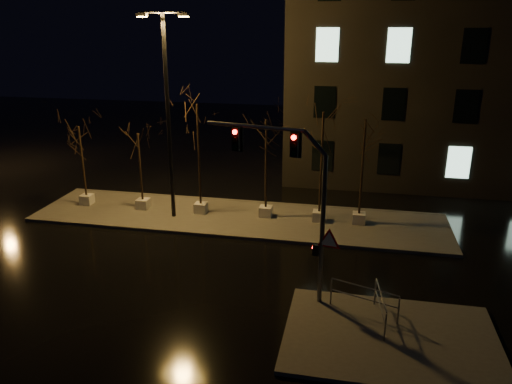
# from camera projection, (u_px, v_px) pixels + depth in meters

# --- Properties ---
(ground) EXTENTS (90.00, 90.00, 0.00)m
(ground) POSITION_uv_depth(u_px,v_px,m) (205.00, 270.00, 21.24)
(ground) COLOR black
(ground) RESTS_ON ground
(median) EXTENTS (22.00, 5.00, 0.15)m
(median) POSITION_uv_depth(u_px,v_px,m) (238.00, 218.00, 26.78)
(median) COLOR #4D4945
(median) RESTS_ON ground
(sidewalk_corner) EXTENTS (7.00, 5.00, 0.15)m
(sidewalk_corner) POSITION_uv_depth(u_px,v_px,m) (390.00, 338.00, 16.55)
(sidewalk_corner) COLOR #4D4945
(sidewalk_corner) RESTS_ON ground
(building) EXTENTS (25.00, 12.00, 15.00)m
(building) POSITION_uv_depth(u_px,v_px,m) (485.00, 63.00, 32.88)
(building) COLOR black
(building) RESTS_ON ground
(tree_0) EXTENTS (1.80, 1.80, 4.61)m
(tree_0) POSITION_uv_depth(u_px,v_px,m) (81.00, 144.00, 27.49)
(tree_0) COLOR silver
(tree_0) RESTS_ON median
(tree_1) EXTENTS (1.80, 1.80, 4.38)m
(tree_1) POSITION_uv_depth(u_px,v_px,m) (139.00, 151.00, 26.85)
(tree_1) COLOR silver
(tree_1) RESTS_ON median
(tree_2) EXTENTS (1.80, 1.80, 6.09)m
(tree_2) POSITION_uv_depth(u_px,v_px,m) (198.00, 129.00, 25.81)
(tree_2) COLOR silver
(tree_2) RESTS_ON median
(tree_3) EXTENTS (1.80, 1.80, 5.35)m
(tree_3) POSITION_uv_depth(u_px,v_px,m) (266.00, 142.00, 25.49)
(tree_3) COLOR silver
(tree_3) RESTS_ON median
(tree_4) EXTENTS (1.80, 1.80, 5.89)m
(tree_4) POSITION_uv_depth(u_px,v_px,m) (322.00, 137.00, 24.71)
(tree_4) COLOR silver
(tree_4) RESTS_ON median
(tree_5) EXTENTS (1.80, 1.80, 5.58)m
(tree_5) POSITION_uv_depth(u_px,v_px,m) (364.00, 143.00, 24.51)
(tree_5) COLOR silver
(tree_5) RESTS_ON median
(traffic_signal_mast) EXTENTS (5.17, 1.23, 6.45)m
(traffic_signal_mast) POSITION_uv_depth(u_px,v_px,m) (295.00, 190.00, 17.67)
(traffic_signal_mast) COLOR #515358
(traffic_signal_mast) RESTS_ON sidewalk_corner
(streetlight_main) EXTENTS (2.59, 0.35, 10.38)m
(streetlight_main) POSITION_uv_depth(u_px,v_px,m) (168.00, 104.00, 24.90)
(streetlight_main) COLOR black
(streetlight_main) RESTS_ON median
(guard_rail_a) EXTENTS (2.40, 0.89, 1.09)m
(guard_rail_a) POSITION_uv_depth(u_px,v_px,m) (364.00, 296.00, 17.59)
(guard_rail_a) COLOR #515358
(guard_rail_a) RESTS_ON sidewalk_corner
(guard_rail_b) EXTENTS (0.32, 2.27, 1.08)m
(guard_rail_b) POSITION_uv_depth(u_px,v_px,m) (380.00, 304.00, 17.13)
(guard_rail_b) COLOR #515358
(guard_rail_b) RESTS_ON sidewalk_corner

